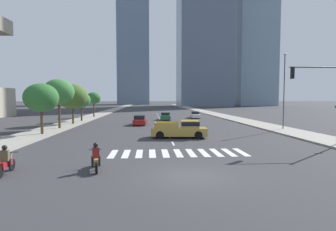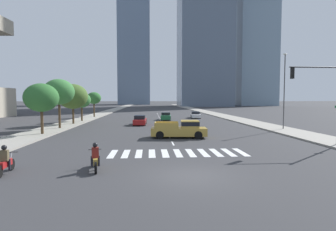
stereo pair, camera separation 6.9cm
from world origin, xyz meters
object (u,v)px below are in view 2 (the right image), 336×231
street_tree_fifth (94,98)px  sedan_red_0 (140,120)px  street_lamp_east (284,86)px  traffic_signal_near (322,89)px  pickup_truck (182,129)px  motorcycle_lead (5,162)px  motorcycle_trailing (95,159)px  street_tree_nearest (41,98)px  sedan_green_2 (166,116)px  street_tree_third (73,97)px  sedan_white_1 (195,115)px  street_tree_second (59,92)px  street_tree_fourth (82,100)px

street_tree_fifth → sedan_red_0: bearing=-58.3°
street_lamp_east → traffic_signal_near: bearing=-103.5°
pickup_truck → street_tree_fifth: street_tree_fifth is taller
motorcycle_lead → motorcycle_trailing: (4.37, 0.45, -0.00)m
sedan_red_0 → street_tree_nearest: street_tree_nearest is taller
sedan_green_2 → street_tree_third: street_tree_third is taller
street_tree_third → sedan_red_0: bearing=-5.8°
sedan_red_0 → street_tree_fifth: (-9.75, 15.76, 3.26)m
motorcycle_lead → street_tree_fifth: 41.18m
sedan_white_1 → sedan_green_2: sedan_green_2 is taller
street_tree_nearest → street_tree_fifth: street_tree_nearest is taller
street_tree_fifth → street_tree_nearest: bearing=-90.0°
sedan_white_1 → street_tree_third: street_tree_third is taller
motorcycle_trailing → street_tree_nearest: bearing=17.9°
street_tree_third → street_lamp_east: bearing=-17.6°
traffic_signal_near → street_tree_fifth: traffic_signal_near is taller
traffic_signal_near → street_tree_second: size_ratio=1.07×
motorcycle_lead → sedan_white_1: 41.43m
sedan_white_1 → street_lamp_east: (7.18, -20.69, 4.71)m
street_tree_fourth → sedan_green_2: bearing=11.1°
motorcycle_lead → street_tree_second: (-3.91, 20.13, 4.03)m
street_tree_second → sedan_green_2: bearing=44.2°
street_tree_fifth → motorcycle_lead: bearing=-84.5°
sedan_white_1 → street_tree_fifth: street_tree_fifth is taller
street_tree_fourth → street_tree_fifth: bearing=90.0°
street_tree_fourth → sedan_white_1: bearing=19.4°
sedan_green_2 → street_tree_second: street_tree_second is taller
pickup_truck → street_lamp_east: street_lamp_east is taller
street_tree_fifth → motorcycle_trailing: bearing=-78.4°
pickup_truck → motorcycle_lead: bearing=-126.4°
pickup_truck → street_tree_third: size_ratio=0.94×
street_lamp_east → street_tree_fourth: street_lamp_east is taller
sedan_green_2 → street_tree_nearest: (-14.03, -19.09, 3.26)m
pickup_truck → street_tree_third: (-14.25, 14.20, 3.29)m
motorcycle_trailing → sedan_white_1: (11.87, 37.66, 0.00)m
sedan_green_2 → street_tree_fifth: 16.05m
sedan_white_1 → street_tree_fourth: street_tree_fourth is taller
street_tree_nearest → street_tree_second: 5.49m
sedan_white_1 → street_lamp_east: bearing=25.0°
street_lamp_east → motorcycle_trailing: bearing=-138.3°
sedan_green_2 → street_tree_fourth: street_tree_fourth is taller
street_tree_fourth → pickup_truck: bearing=-53.4°
street_tree_nearest → street_tree_second: bearing=90.0°
pickup_truck → sedan_red_0: 13.97m
motorcycle_trailing → sedan_green_2: size_ratio=0.49×
street_lamp_east → street_tree_nearest: 27.50m
motorcycle_trailing → street_lamp_east: (19.05, 16.98, 4.71)m
pickup_truck → street_lamp_east: bearing=27.7°
street_tree_nearest → street_tree_second: street_tree_second is taller
traffic_signal_near → street_tree_third: size_ratio=1.12×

